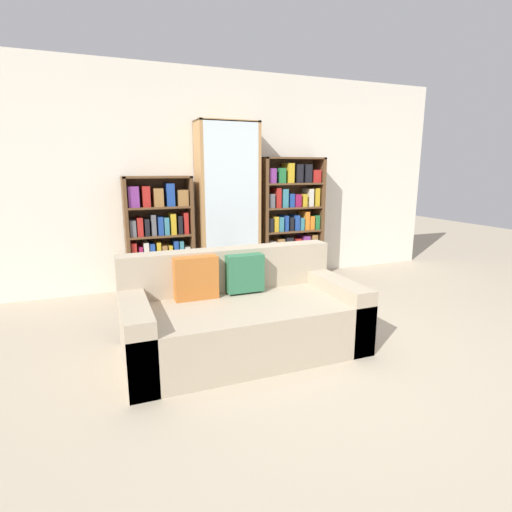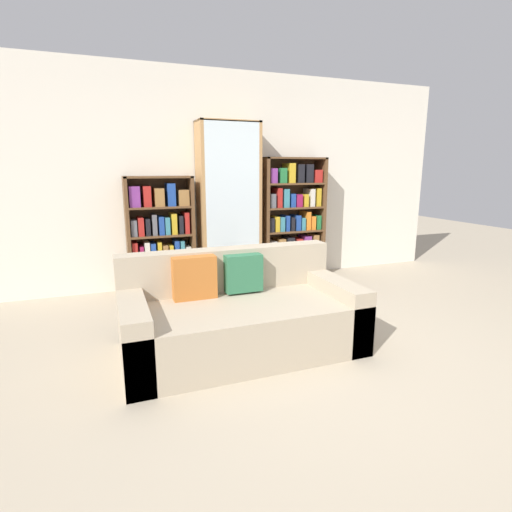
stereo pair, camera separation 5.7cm
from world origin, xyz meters
The scene contains 7 objects.
ground_plane centered at (0.00, 0.00, 0.00)m, with size 16.00×16.00×0.00m, color tan.
wall_back centered at (0.00, 2.56, 1.35)m, with size 6.30×0.06×2.70m.
couch centered at (-0.59, 0.46, 0.28)m, with size 1.91×0.97×0.80m.
bookshelf_left centered at (-0.96, 2.36, 0.68)m, with size 0.80×0.32×1.40m.
display_cabinet centered at (-0.09, 2.34, 1.02)m, with size 0.77×0.36×2.06m.
bookshelf_right centered at (0.81, 2.36, 0.79)m, with size 0.87×0.32×1.64m.
wine_bottle centered at (0.35, 1.59, 0.16)m, with size 0.08×0.08×0.39m.
Camera 1 is at (-1.63, -2.51, 1.49)m, focal length 28.00 mm.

